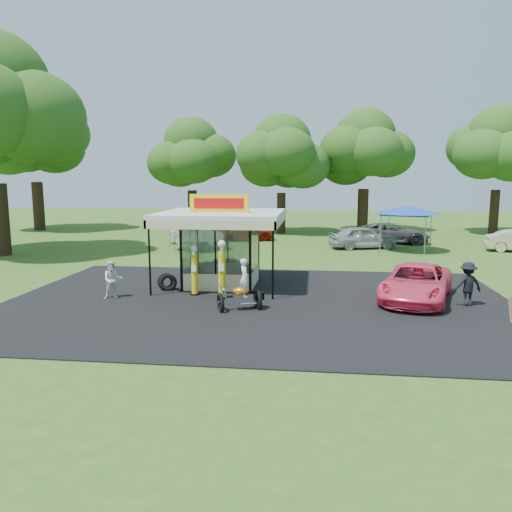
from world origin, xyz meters
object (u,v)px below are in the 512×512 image
Objects in this scene: gas_pump_left at (195,272)px; bg_car_a at (197,235)px; tent_east at (407,210)px; gas_pump_right at (222,271)px; kiosk_car at (230,266)px; tent_west at (190,215)px; bg_car_b at (244,232)px; pink_sedan at (416,283)px; spectator_west at (113,280)px; spectator_east_a at (468,284)px; motorcycle at (243,290)px; bg_car_c at (363,237)px; bg_car_d at (391,233)px; gas_station_kiosk at (222,247)px.

gas_pump_left reaches higher than bg_car_a.
gas_pump_left is at bearing -127.72° from tent_east.
gas_pump_right is 0.86× the size of kiosk_car.
gas_pump_right is at bearing -174.22° from kiosk_car.
tent_west is at bearing 105.07° from gas_pump_left.
bg_car_a is 3.90m from bg_car_b.
gas_pump_left is 18.08m from tent_east.
pink_sedan is 3.32× the size of spectator_west.
spectator_east_a is 14.88m from tent_east.
motorcycle is 20.91m from bg_car_b.
bg_car_d is (2.41, 3.09, -0.02)m from bg_car_c.
bg_car_a is at bearing 20.95° from kiosk_car.
pink_sedan is 18.19m from bg_car_d.
gas_pump_left is 0.52× the size of bg_car_a.
gas_pump_right is at bearing -123.61° from tent_east.
bg_car_c is (7.49, 10.82, 0.31)m from kiosk_car.
spectator_east_a is at bearing 172.09° from bg_car_c.
bg_car_a is (-3.86, 16.42, -0.35)m from gas_pump_left.
tent_east is at bearing 40.01° from motorcycle.
tent_west reaches higher than gas_pump_right.
bg_car_d is 15.21m from tent_west.
kiosk_car is at bearing 169.06° from bg_car_b.
gas_station_kiosk reaches higher than bg_car_a.
bg_car_d is (10.66, 18.27, -0.25)m from gas_pump_left.
motorcycle is at bearing -37.54° from spectator_west.
gas_station_kiosk is at bearing 88.27° from motorcycle.
gas_pump_right is at bearing 152.53° from bg_car_d.
spectator_west is 19.71m from bg_car_b.
spectator_west is at bearing -12.81° from spectator_east_a.
spectator_west reaches higher than pink_sedan.
gas_pump_left is at bearing 159.90° from gas_pump_right.
pink_sedan is (8.27, -4.20, 0.25)m from kiosk_car.
tent_west is at bearing 26.38° from kiosk_car.
gas_pump_right reaches higher than kiosk_car.
spectator_west is 19.77m from bg_car_c.
tent_east is (0.35, -4.03, 1.98)m from bg_car_d.
spectator_west reaches higher than bg_car_a.
bg_car_c is 12.05m from tent_west.
bg_car_d is (1.63, 18.11, 0.04)m from pink_sedan.
spectator_east_a is (1.76, -0.68, 0.14)m from pink_sedan.
gas_station_kiosk is 8.57m from pink_sedan.
gas_station_kiosk is 16.52m from bg_car_b.
bg_car_d is 4.50m from tent_east.
gas_pump_right is at bearing -167.57° from bg_car_a.
bg_car_b is at bearing 5.50° from kiosk_car.
bg_car_c is at bearing 29.03° from spectator_west.
gas_pump_left reaches higher than spectator_west.
bg_car_b is at bearing -73.79° from spectator_east_a.
spectator_west is at bearing 177.85° from bg_car_a.
tent_west is (-2.86, -5.70, 1.74)m from bg_car_b.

